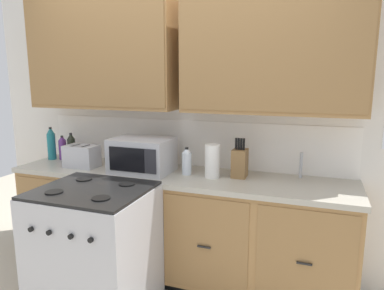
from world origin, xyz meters
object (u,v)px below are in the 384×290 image
(stove_range, at_px, (95,252))
(knife_block, at_px, (240,163))
(bottle_teal, at_px, (51,144))
(toaster, at_px, (82,156))
(bottle_clear, at_px, (187,161))
(bottle_violet, at_px, (63,148))
(paper_towel_roll, at_px, (212,161))
(bottle_dark, at_px, (72,148))
(microwave, at_px, (142,155))

(stove_range, xyz_separation_m, knife_block, (0.87, 0.70, 0.56))
(bottle_teal, bearing_deg, stove_range, -36.80)
(toaster, height_order, bottle_teal, bottle_teal)
(bottle_clear, distance_m, bottle_violet, 1.31)
(stove_range, height_order, paper_towel_roll, paper_towel_roll)
(toaster, bearing_deg, bottle_clear, 4.79)
(knife_block, height_order, paper_towel_roll, knife_block)
(knife_block, distance_m, bottle_teal, 1.81)
(bottle_dark, bearing_deg, bottle_clear, -3.04)
(bottle_dark, distance_m, bottle_teal, 0.24)
(knife_block, xyz_separation_m, bottle_violet, (-1.72, 0.04, -0.01))
(toaster, xyz_separation_m, bottle_dark, (-0.21, 0.14, 0.03))
(bottle_clear, bearing_deg, bottle_violet, 175.07)
(toaster, relative_size, paper_towel_roll, 1.08)
(toaster, xyz_separation_m, bottle_violet, (-0.36, 0.19, 0.01))
(bottle_violet, bearing_deg, bottle_dark, -19.42)
(microwave, bearing_deg, knife_block, 8.33)
(paper_towel_roll, relative_size, bottle_teal, 0.85)
(knife_block, bearing_deg, stove_range, -141.11)
(stove_range, relative_size, knife_block, 3.06)
(paper_towel_roll, bearing_deg, bottle_dark, 176.98)
(stove_range, bearing_deg, microwave, 82.10)
(knife_block, distance_m, bottle_dark, 1.57)
(bottle_violet, height_order, bottle_dark, bottle_dark)
(stove_range, height_order, microwave, microwave)
(microwave, distance_m, bottle_teal, 1.03)
(stove_range, height_order, bottle_dark, bottle_dark)
(toaster, relative_size, knife_block, 0.90)
(bottle_clear, bearing_deg, toaster, -175.21)
(microwave, distance_m, knife_block, 0.80)
(microwave, height_order, bottle_teal, bottle_teal)
(microwave, xyz_separation_m, bottle_dark, (-0.79, 0.11, -0.01))
(stove_range, height_order, bottle_teal, bottle_teal)
(microwave, relative_size, bottle_dark, 1.80)
(toaster, bearing_deg, knife_block, 6.15)
(stove_range, distance_m, bottle_teal, 1.32)
(stove_range, bearing_deg, bottle_violet, 138.73)
(microwave, height_order, knife_block, knife_block)
(stove_range, xyz_separation_m, bottle_violet, (-0.85, 0.75, 0.56))
(bottle_violet, bearing_deg, bottle_clear, -4.93)
(bottle_dark, bearing_deg, bottle_teal, 177.66)
(bottle_clear, distance_m, bottle_dark, 1.16)
(microwave, relative_size, knife_block, 1.55)
(microwave, bearing_deg, stove_range, -97.90)
(stove_range, relative_size, microwave, 1.98)
(paper_towel_roll, bearing_deg, bottle_violet, 175.36)
(knife_block, relative_size, bottle_dark, 1.16)
(stove_range, relative_size, toaster, 3.39)
(toaster, distance_m, knife_block, 1.37)
(stove_range, xyz_separation_m, microwave, (0.08, 0.58, 0.59))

